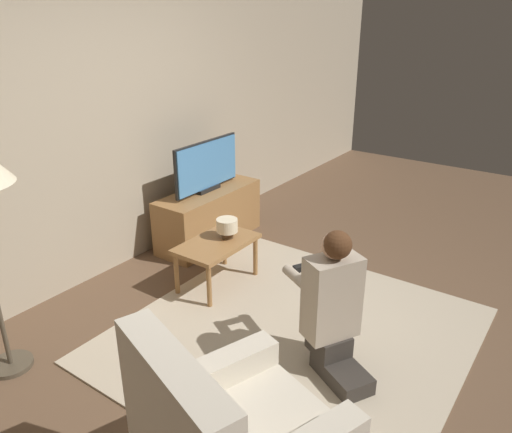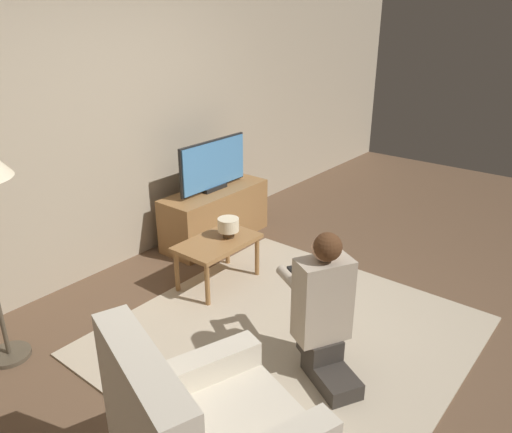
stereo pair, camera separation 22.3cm
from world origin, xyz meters
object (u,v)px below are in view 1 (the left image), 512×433
at_px(tv, 207,166).
at_px(coffee_table, 217,248).
at_px(table_lamp, 227,227).
at_px(person_kneeling, 333,305).

distance_m(tv, coffee_table, 1.02).
relative_size(coffee_table, table_lamp, 3.93).
xyz_separation_m(tv, coffee_table, (-0.65, -0.64, -0.44)).
height_order(coffee_table, table_lamp, table_lamp).
relative_size(tv, coffee_table, 1.23).
relative_size(tv, table_lamp, 4.84).
relative_size(person_kneeling, table_lamp, 5.46).
bearing_deg(table_lamp, coffee_table, 167.62).
xyz_separation_m(tv, person_kneeling, (-1.07, -1.93, -0.31)).
bearing_deg(person_kneeling, coffee_table, -78.89).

